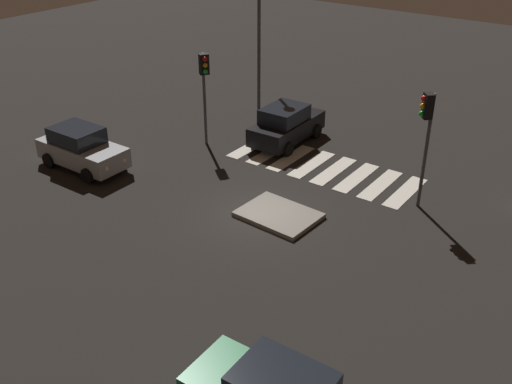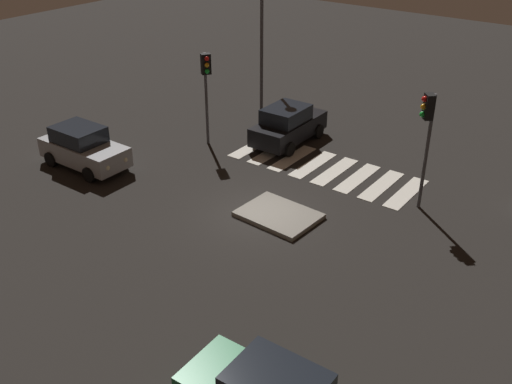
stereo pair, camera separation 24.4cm
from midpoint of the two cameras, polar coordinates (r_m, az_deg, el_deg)
name	(u,v)px [view 2 (the right image)]	position (r m, az deg, el deg)	size (l,w,h in m)	color
ground_plane	(256,214)	(23.12, 0.30, -2.18)	(80.00, 80.00, 0.00)	black
traffic_island	(279,215)	(22.92, 2.51, -2.25)	(3.06, 2.37, 0.18)	gray
car_black	(288,125)	(29.09, 3.37, 6.52)	(2.15, 4.46, 1.92)	black
car_silver	(83,148)	(27.65, -16.19, 4.15)	(4.37, 2.08, 1.89)	#9EA0A5
traffic_light_east	(206,77)	(28.09, -4.61, 11.09)	(0.53, 0.54, 4.55)	#47474C
traffic_light_south	(427,124)	(23.01, 16.58, 6.37)	(0.53, 0.54, 4.74)	#47474C
street_lamp	(262,3)	(32.29, 0.79, 17.85)	(0.56, 0.56, 8.74)	#47474C
crosswalk_near	(324,168)	(26.96, 6.85, 2.34)	(8.75, 3.20, 0.02)	silver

